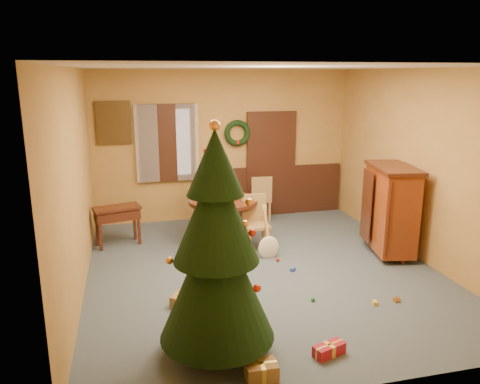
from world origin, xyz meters
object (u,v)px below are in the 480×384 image
object	(u,v)px
dining_table	(223,213)
sideboard	(391,207)
christmas_tree	(216,250)
chair_near	(255,220)
writing_desk	(117,216)

from	to	relation	value
dining_table	sideboard	world-z (taller)	sideboard
dining_table	christmas_tree	distance (m)	3.25
chair_near	sideboard	distance (m)	2.15
chair_near	writing_desk	xyz separation A→B (m)	(-2.20, 0.72, 0.02)
writing_desk	sideboard	size ratio (longest dim) A/B	0.57
writing_desk	sideboard	distance (m)	4.45
dining_table	sideboard	size ratio (longest dim) A/B	0.81
writing_desk	chair_near	bearing A→B (deg)	-18.03
chair_near	sideboard	size ratio (longest dim) A/B	0.63
christmas_tree	chair_near	bearing A→B (deg)	67.18
christmas_tree	writing_desk	xyz separation A→B (m)	(-1.02, 3.52, -0.64)
writing_desk	dining_table	bearing A→B (deg)	-12.87
christmas_tree	writing_desk	distance (m)	3.72
sideboard	chair_near	bearing A→B (deg)	160.88
dining_table	chair_near	xyz separation A→B (m)	(0.47, -0.32, -0.07)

